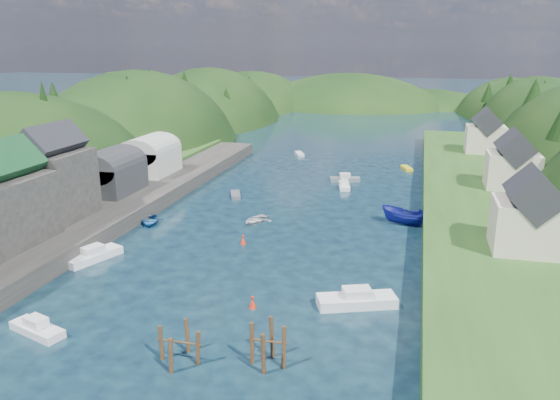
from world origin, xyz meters
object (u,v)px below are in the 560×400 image
(piling_cluster_far, at_px, (268,349))
(channel_buoy_far, at_px, (243,240))
(channel_buoy_near, at_px, (253,303))
(piling_cluster_near, at_px, (179,349))

(piling_cluster_far, height_order, channel_buoy_far, piling_cluster_far)
(channel_buoy_near, bearing_deg, piling_cluster_near, -105.61)
(channel_buoy_near, distance_m, channel_buoy_far, 15.87)
(piling_cluster_near, distance_m, channel_buoy_near, 9.77)
(channel_buoy_far, bearing_deg, piling_cluster_near, -82.76)
(channel_buoy_near, xyz_separation_m, channel_buoy_far, (-5.70, 14.82, 0.00))
(channel_buoy_near, relative_size, channel_buoy_far, 1.00)
(piling_cluster_near, height_order, channel_buoy_far, piling_cluster_near)
(channel_buoy_far, bearing_deg, channel_buoy_near, -68.96)
(piling_cluster_far, relative_size, channel_buoy_near, 3.43)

